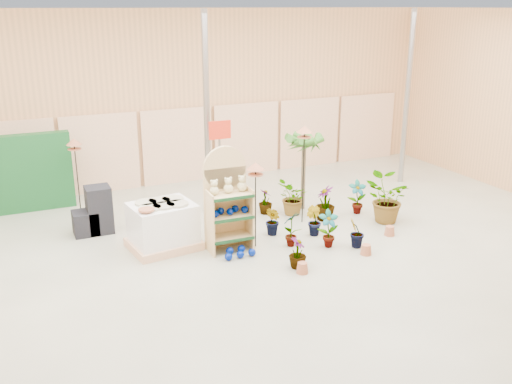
% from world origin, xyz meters
% --- Properties ---
extents(room, '(15.20, 12.10, 4.70)m').
position_xyz_m(room, '(0.00, 0.91, 2.21)').
color(room, gray).
rests_on(room, ground).
extents(display_shelf, '(0.87, 0.56, 2.04)m').
position_xyz_m(display_shelf, '(-0.40, 1.32, 0.93)').
color(display_shelf, tan).
rests_on(display_shelf, ground).
extents(teddy_bears, '(0.75, 0.19, 0.31)m').
position_xyz_m(teddy_bears, '(-0.38, 1.23, 1.29)').
color(teddy_bears, beige).
rests_on(teddy_bears, display_shelf).
extents(gazing_balls_shelf, '(0.75, 0.26, 0.14)m').
position_xyz_m(gazing_balls_shelf, '(-0.40, 1.20, 0.80)').
color(gazing_balls_shelf, navy).
rests_on(gazing_balls_shelf, display_shelf).
extents(gazing_balls_floor, '(0.63, 0.39, 0.15)m').
position_xyz_m(gazing_balls_floor, '(-0.37, 0.82, 0.07)').
color(gazing_balls_floor, navy).
rests_on(gazing_balls_floor, ground).
extents(pallet_stack, '(1.41, 1.23, 0.95)m').
position_xyz_m(pallet_stack, '(-1.56, 1.81, 0.46)').
color(pallet_stack, tan).
rests_on(pallet_stack, ground).
extents(charcoal_planters, '(0.80, 0.50, 1.00)m').
position_xyz_m(charcoal_planters, '(-2.65, 3.15, 0.42)').
color(charcoal_planters, black).
rests_on(charcoal_planters, ground).
extents(trellis_stock, '(2.00, 0.30, 1.80)m').
position_xyz_m(trellis_stock, '(-3.80, 5.20, 0.90)').
color(trellis_stock, '#124A1E').
rests_on(trellis_stock, ground).
extents(offer_sign, '(0.50, 0.08, 2.20)m').
position_xyz_m(offer_sign, '(0.10, 2.98, 1.57)').
color(offer_sign, gray).
rests_on(offer_sign, ground).
extents(bird_table_front, '(0.34, 0.34, 1.73)m').
position_xyz_m(bird_table_front, '(0.12, 1.13, 1.60)').
color(bird_table_front, black).
rests_on(bird_table_front, ground).
extents(bird_table_right, '(0.34, 0.34, 2.16)m').
position_xyz_m(bird_table_right, '(1.61, 1.92, 2.01)').
color(bird_table_right, black).
rests_on(bird_table_right, ground).
extents(bird_table_back, '(0.34, 0.34, 1.77)m').
position_xyz_m(bird_table_back, '(-2.78, 4.45, 1.64)').
color(bird_table_back, black).
rests_on(bird_table_back, ground).
extents(palm, '(0.70, 0.70, 1.88)m').
position_xyz_m(palm, '(2.04, 2.70, 1.61)').
color(palm, brown).
rests_on(palm, ground).
extents(potted_plant_0, '(0.46, 0.39, 0.73)m').
position_xyz_m(potted_plant_0, '(0.78, 0.87, 0.37)').
color(potted_plant_0, '#2D631C').
rests_on(potted_plant_0, ground).
extents(potted_plant_1, '(0.35, 0.40, 0.62)m').
position_xyz_m(potted_plant_1, '(1.46, 1.18, 0.31)').
color(potted_plant_1, '#2D631C').
rests_on(potted_plant_1, ground).
extents(potted_plant_3, '(0.56, 0.56, 0.79)m').
position_xyz_m(potted_plant_3, '(2.13, 1.84, 0.39)').
color(potted_plant_3, '#2D631C').
rests_on(potted_plant_3, ground).
extents(potted_plant_4, '(0.48, 0.39, 0.79)m').
position_xyz_m(potted_plant_4, '(3.01, 1.89, 0.39)').
color(potted_plant_4, '#2D631C').
rests_on(potted_plant_4, ground).
extents(potted_plant_5, '(0.32, 0.38, 0.63)m').
position_xyz_m(potted_plant_5, '(0.69, 1.50, 0.31)').
color(potted_plant_5, '#2D631C').
rests_on(potted_plant_5, ground).
extents(potted_plant_6, '(0.96, 0.97, 0.81)m').
position_xyz_m(potted_plant_6, '(1.62, 2.41, 0.41)').
color(potted_plant_6, '#2D631C').
rests_on(potted_plant_6, ground).
extents(potted_plant_7, '(0.44, 0.44, 0.58)m').
position_xyz_m(potted_plant_7, '(0.42, -0.07, 0.29)').
color(potted_plant_7, '#2D631C').
rests_on(potted_plant_7, ground).
extents(potted_plant_8, '(0.46, 0.36, 0.76)m').
position_xyz_m(potted_plant_8, '(1.42, 0.51, 0.38)').
color(potted_plant_8, '#2D631C').
rests_on(potted_plant_8, ground).
extents(potted_plant_9, '(0.43, 0.40, 0.63)m').
position_xyz_m(potted_plant_9, '(1.90, 0.25, 0.31)').
color(potted_plant_9, '#2D631C').
rests_on(potted_plant_9, ground).
extents(potted_plant_10, '(1.24, 1.26, 1.06)m').
position_xyz_m(potted_plant_10, '(3.25, 1.19, 0.53)').
color(potted_plant_10, '#2D631C').
rests_on(potted_plant_10, ground).
extents(potted_plant_11, '(0.36, 0.36, 0.59)m').
position_xyz_m(potted_plant_11, '(1.10, 2.75, 0.29)').
color(potted_plant_11, '#2D631C').
rests_on(potted_plant_11, ground).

